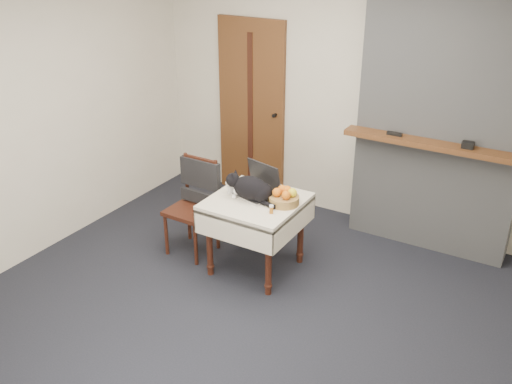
% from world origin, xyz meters
% --- Properties ---
extents(ground, '(4.50, 4.50, 0.00)m').
position_xyz_m(ground, '(0.00, 0.00, 0.00)').
color(ground, black).
rests_on(ground, ground).
extents(room_shell, '(4.52, 4.01, 2.61)m').
position_xyz_m(room_shell, '(0.00, 0.46, 1.76)').
color(room_shell, beige).
rests_on(room_shell, ground).
extents(door, '(0.82, 0.10, 2.00)m').
position_xyz_m(door, '(-1.20, 1.97, 1.00)').
color(door, brown).
rests_on(door, ground).
extents(chimney, '(1.62, 0.48, 2.60)m').
position_xyz_m(chimney, '(0.90, 1.85, 1.30)').
color(chimney, gray).
rests_on(chimney, ground).
extents(side_table, '(0.78, 0.78, 0.70)m').
position_xyz_m(side_table, '(-0.30, 0.56, 0.59)').
color(side_table, '#38170F').
rests_on(side_table, ground).
extents(laptop, '(0.44, 0.40, 0.28)m').
position_xyz_m(laptop, '(-0.35, 0.67, 0.77)').
color(laptop, '#B7B7BC').
rests_on(laptop, side_table).
extents(cat, '(0.52, 0.25, 0.25)m').
position_xyz_m(cat, '(-0.33, 0.53, 0.81)').
color(cat, black).
rests_on(cat, side_table).
extents(cream_jar, '(0.07, 0.07, 0.08)m').
position_xyz_m(cream_jar, '(-0.56, 0.55, 0.74)').
color(cream_jar, silver).
rests_on(cream_jar, side_table).
extents(pill_bottle, '(0.04, 0.04, 0.07)m').
position_xyz_m(pill_bottle, '(-0.06, 0.40, 0.74)').
color(pill_bottle, '#9E5913').
rests_on(pill_bottle, side_table).
extents(fruit_basket, '(0.26, 0.26, 0.15)m').
position_xyz_m(fruit_basket, '(-0.05, 0.61, 0.76)').
color(fruit_basket, olive).
rests_on(fruit_basket, side_table).
extents(desk_clutter, '(0.13, 0.03, 0.01)m').
position_xyz_m(desk_clutter, '(-0.10, 0.59, 0.70)').
color(desk_clutter, black).
rests_on(desk_clutter, side_table).
extents(chair, '(0.43, 0.42, 0.92)m').
position_xyz_m(chair, '(-0.98, 0.60, 0.59)').
color(chair, '#38170F').
rests_on(chair, ground).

